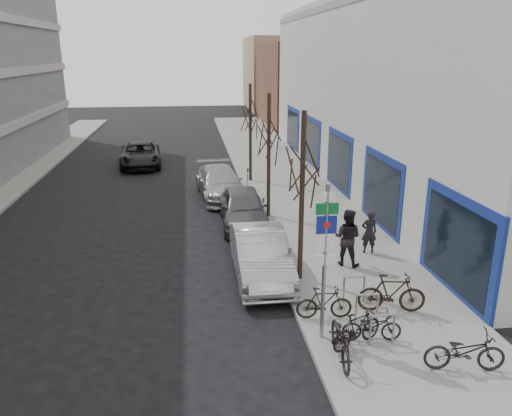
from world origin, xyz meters
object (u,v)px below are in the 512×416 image
object	(u,v)px
meter_mid	(263,210)
bike_near_left	(341,337)
tree_near	(303,157)
parked_car_back	(220,183)
meter_back	(248,178)
pedestrian_far	(347,237)
highway_sign_pole	(325,254)
bike_mid_curb	(372,324)
bike_rack	(367,304)
bike_far_inner	(392,293)
meter_front	(289,263)
bike_near_right	(357,329)
parked_car_mid	(243,208)
lane_car	(140,155)
tree_mid	(269,127)
bike_far_curb	(465,348)
tree_far	(250,110)
bike_mid_inner	(324,303)
pedestrian_near	(369,232)
parked_car_front	(260,255)

from	to	relation	value
meter_mid	bike_near_left	distance (m)	9.47
tree_near	parked_car_back	bearing A→B (deg)	100.47
meter_back	pedestrian_far	world-z (taller)	pedestrian_far
highway_sign_pole	bike_mid_curb	bearing A→B (deg)	-14.36
bike_rack	bike_far_inner	distance (m)	0.96
bike_near_left	bike_far_inner	size ratio (longest dim) A/B	0.99
meter_mid	tree_near	bearing A→B (deg)	-84.86
meter_front	bike_near_right	world-z (taller)	meter_front
parked_car_back	meter_mid	bearing A→B (deg)	-79.82
tree_near	meter_mid	size ratio (longest dim) A/B	4.33
bike_far_inner	bike_rack	bearing A→B (deg)	126.80
parked_car_mid	meter_mid	bearing A→B (deg)	-44.06
meter_front	bike_far_inner	world-z (taller)	meter_front
meter_back	lane_car	size ratio (longest dim) A/B	0.23
highway_sign_pole	pedestrian_far	bearing A→B (deg)	65.37
meter_back	tree_mid	bearing A→B (deg)	-83.58
bike_far_curb	bike_far_inner	xyz separation A→B (m)	(-0.60, 2.80, 0.02)
meter_mid	bike_far_curb	size ratio (longest dim) A/B	0.69
tree_far	bike_mid_inner	world-z (taller)	tree_far
pedestrian_near	bike_rack	bearing A→B (deg)	74.06
meter_back	bike_mid_curb	xyz separation A→B (m)	(1.45, -14.32, -0.30)
bike_mid_curb	parked_car_front	world-z (taller)	parked_car_front
parked_car_front	pedestrian_far	bearing A→B (deg)	5.21
meter_front	pedestrian_near	bearing A→B (deg)	34.07
tree_near	bike_far_inner	xyz separation A→B (m)	(2.06, -2.47, -3.38)
bike_mid_inner	bike_far_curb	distance (m)	3.71
tree_far	parked_car_front	world-z (taller)	tree_far
highway_sign_pole	bike_far_curb	distance (m)	3.79
bike_near_left	bike_mid_inner	bearing A→B (deg)	91.62
parked_car_mid	parked_car_back	size ratio (longest dim) A/B	0.89
meter_front	parked_car_mid	xyz separation A→B (m)	(-0.75, 6.25, -0.12)
bike_mid_curb	parked_car_front	size ratio (longest dim) A/B	0.32
tree_near	bike_far_inner	size ratio (longest dim) A/B	2.89
tree_mid	bike_near_left	bearing A→B (deg)	-89.96
bike_mid_inner	pedestrian_near	bearing A→B (deg)	-28.21
highway_sign_pole	parked_car_front	world-z (taller)	highway_sign_pole
bike_mid_inner	parked_car_front	size ratio (longest dim) A/B	0.32
bike_near_left	parked_car_front	distance (m)	5.18
bike_near_left	bike_mid_inner	xyz separation A→B (m)	(0.10, 1.87, -0.11)
highway_sign_pole	bike_mid_inner	xyz separation A→B (m)	(0.30, 0.92, -1.84)
lane_car	pedestrian_near	xyz separation A→B (m)	(9.50, -16.50, 0.18)
bike_rack	bike_far_inner	size ratio (longest dim) A/B	1.19
bike_rack	bike_mid_curb	bearing A→B (deg)	-102.36
highway_sign_pole	bike_mid_inner	bearing A→B (deg)	71.73
meter_mid	bike_mid_inner	bearing A→B (deg)	-85.82
bike_far_inner	lane_car	distance (m)	22.48
highway_sign_pole	bike_rack	size ratio (longest dim) A/B	1.86
bike_mid_inner	parked_car_mid	bearing A→B (deg)	13.52
bike_mid_curb	pedestrian_far	xyz separation A→B (m)	(0.80, 4.66, 0.54)
bike_far_curb	parked_car_back	distance (m)	16.16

